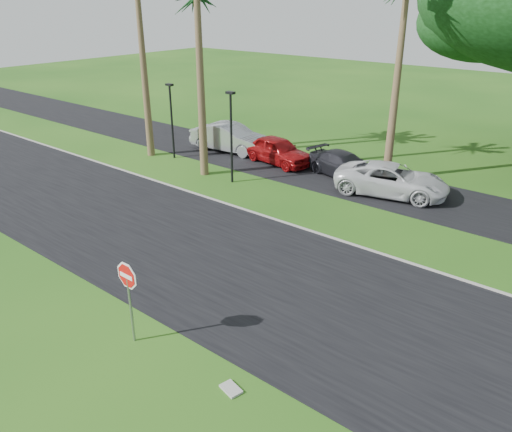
{
  "coord_description": "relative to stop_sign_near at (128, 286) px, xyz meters",
  "views": [
    {
      "loc": [
        10.32,
        -9.72,
        8.88
      ],
      "look_at": [
        0.28,
        2.71,
        1.8
      ],
      "focal_mm": 35.0,
      "sensor_mm": 36.0,
      "label": 1
    }
  ],
  "objects": [
    {
      "name": "car_red",
      "position": [
        -6.54,
        15.51,
        -1.02
      ],
      "size": [
        4.66,
        2.42,
        1.52
      ],
      "primitive_type": "imported",
      "rotation": [
        0.0,
        0.0,
        1.43
      ],
      "color": "maroon",
      "rests_on": "ground"
    },
    {
      "name": "car_silver",
      "position": [
        -10.27,
        15.6,
        -0.93
      ],
      "size": [
        5.29,
        2.35,
        1.69
      ],
      "primitive_type": "imported",
      "rotation": [
        0.0,
        0.0,
        1.68
      ],
      "color": "#A0A3A6",
      "rests_on": "ground"
    },
    {
      "name": "car_dark",
      "position": [
        -2.39,
        15.82,
        -1.13
      ],
      "size": [
        4.73,
        2.8,
        1.29
      ],
      "primitive_type": "imported",
      "rotation": [
        0.0,
        0.0,
        1.33
      ],
      "color": "black",
      "rests_on": "ground"
    },
    {
      "name": "streetlight_left",
      "position": [
        -12.0,
        12.5,
        0.72
      ],
      "size": [
        0.45,
        0.25,
        4.34
      ],
      "color": "black",
      "rests_on": "ground"
    },
    {
      "name": "streetlight_right",
      "position": [
        -6.5,
        11.5,
        0.88
      ],
      "size": [
        0.45,
        0.25,
        4.64
      ],
      "color": "black",
      "rests_on": "ground"
    },
    {
      "name": "parking_strip",
      "position": [
        -0.5,
        15.5,
        -1.76
      ],
      "size": [
        120.0,
        5.0,
        0.02
      ],
      "primitive_type": "cube",
      "color": "black",
      "rests_on": "ground"
    },
    {
      "name": "road",
      "position": [
        -0.5,
        5.0,
        -1.76
      ],
      "size": [
        120.0,
        8.0,
        0.02
      ],
      "primitive_type": "cube",
      "color": "black",
      "rests_on": "ground"
    },
    {
      "name": "stop_sign_near",
      "position": [
        0.0,
        0.0,
        0.0
      ],
      "size": [
        1.05,
        0.07,
        2.62
      ],
      "color": "gray",
      "rests_on": "ground"
    },
    {
      "name": "palm_left_mid",
      "position": [
        -11.0,
        14.0,
        6.9
      ],
      "size": [
        5.0,
        5.0,
        10.0
      ],
      "color": "brown",
      "rests_on": "ground"
    },
    {
      "name": "curb",
      "position": [
        -0.5,
        9.05,
        -1.74
      ],
      "size": [
        120.0,
        0.12,
        0.06
      ],
      "primitive_type": "cube",
      "color": "gray",
      "rests_on": "ground"
    },
    {
      "name": "car_minivan",
      "position": [
        0.67,
        15.0,
        -1.03
      ],
      "size": [
        5.79,
        3.65,
        1.49
      ],
      "primitive_type": "imported",
      "rotation": [
        0.0,
        0.0,
        1.81
      ],
      "color": "silver",
      "rests_on": "ground"
    },
    {
      "name": "utility_slab",
      "position": [
        3.39,
        0.26,
        -1.74
      ],
      "size": [
        0.62,
        0.47,
        0.06
      ],
      "primitive_type": "cube",
      "rotation": [
        0.0,
        0.0,
        -0.23
      ],
      "color": "#9B9B94",
      "rests_on": "ground"
    },
    {
      "name": "ground",
      "position": [
        -0.5,
        3.0,
        -1.77
      ],
      "size": [
        120.0,
        120.0,
        0.0
      ],
      "primitive_type": "plane",
      "color": "#1C4A12",
      "rests_on": "ground"
    }
  ]
}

